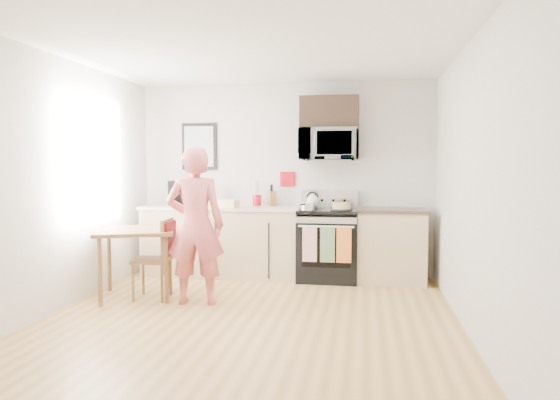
% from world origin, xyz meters
% --- Properties ---
extents(floor, '(4.60, 4.60, 0.00)m').
position_xyz_m(floor, '(0.00, 0.00, 0.00)').
color(floor, olive).
rests_on(floor, ground).
extents(back_wall, '(4.00, 0.04, 2.60)m').
position_xyz_m(back_wall, '(0.00, 2.30, 1.30)').
color(back_wall, beige).
rests_on(back_wall, floor).
extents(front_wall, '(4.00, 0.04, 2.60)m').
position_xyz_m(front_wall, '(0.00, -2.30, 1.30)').
color(front_wall, beige).
rests_on(front_wall, floor).
extents(left_wall, '(0.04, 4.60, 2.60)m').
position_xyz_m(left_wall, '(-2.00, 0.00, 1.30)').
color(left_wall, beige).
rests_on(left_wall, floor).
extents(right_wall, '(0.04, 4.60, 2.60)m').
position_xyz_m(right_wall, '(2.00, 0.00, 1.30)').
color(right_wall, beige).
rests_on(right_wall, floor).
extents(ceiling, '(4.00, 4.60, 0.04)m').
position_xyz_m(ceiling, '(0.00, 0.00, 2.60)').
color(ceiling, white).
rests_on(ceiling, back_wall).
extents(window, '(0.06, 1.40, 1.50)m').
position_xyz_m(window, '(-1.96, 0.80, 1.55)').
color(window, white).
rests_on(window, left_wall).
extents(cabinet_left, '(2.10, 0.60, 0.90)m').
position_xyz_m(cabinet_left, '(-0.80, 2.00, 0.45)').
color(cabinet_left, tan).
rests_on(cabinet_left, floor).
extents(countertop_left, '(2.14, 0.64, 0.04)m').
position_xyz_m(countertop_left, '(-0.80, 2.00, 0.92)').
color(countertop_left, beige).
rests_on(countertop_left, cabinet_left).
extents(cabinet_right, '(0.84, 0.60, 0.90)m').
position_xyz_m(cabinet_right, '(1.43, 2.00, 0.45)').
color(cabinet_right, tan).
rests_on(cabinet_right, floor).
extents(countertop_right, '(0.88, 0.64, 0.04)m').
position_xyz_m(countertop_right, '(1.43, 2.00, 0.92)').
color(countertop_right, black).
rests_on(countertop_right, cabinet_right).
extents(range, '(0.76, 0.70, 1.16)m').
position_xyz_m(range, '(0.63, 1.98, 0.44)').
color(range, black).
rests_on(range, floor).
extents(microwave, '(0.76, 0.51, 0.42)m').
position_xyz_m(microwave, '(0.63, 2.08, 1.76)').
color(microwave, silver).
rests_on(microwave, back_wall).
extents(upper_cabinet, '(0.76, 0.35, 0.40)m').
position_xyz_m(upper_cabinet, '(0.63, 2.12, 2.18)').
color(upper_cabinet, black).
rests_on(upper_cabinet, back_wall).
extents(wall_art, '(0.50, 0.04, 0.65)m').
position_xyz_m(wall_art, '(-1.20, 2.28, 1.75)').
color(wall_art, black).
rests_on(wall_art, back_wall).
extents(wall_trivet, '(0.20, 0.02, 0.20)m').
position_xyz_m(wall_trivet, '(0.05, 2.28, 1.30)').
color(wall_trivet, '#AB0E1C').
rests_on(wall_trivet, back_wall).
extents(person, '(0.67, 0.50, 1.69)m').
position_xyz_m(person, '(-0.69, 0.62, 0.85)').
color(person, '#C83737').
rests_on(person, floor).
extents(dining_table, '(0.92, 0.92, 0.77)m').
position_xyz_m(dining_table, '(-1.44, 0.77, 0.68)').
color(dining_table, brown).
rests_on(dining_table, floor).
extents(chair, '(0.45, 0.41, 0.90)m').
position_xyz_m(chair, '(-1.11, 0.74, 0.58)').
color(chair, brown).
rests_on(chair, floor).
extents(knife_block, '(0.14, 0.15, 0.20)m').
position_xyz_m(knife_block, '(-0.14, 2.15, 1.04)').
color(knife_block, brown).
rests_on(knife_block, countertop_left).
extents(utensil_crock, '(0.12, 0.12, 0.35)m').
position_xyz_m(utensil_crock, '(-0.35, 2.15, 1.08)').
color(utensil_crock, '#AB0E1C').
rests_on(utensil_crock, countertop_left).
extents(fruit_bowl, '(0.20, 0.20, 0.09)m').
position_xyz_m(fruit_bowl, '(-1.20, 2.09, 0.98)').
color(fruit_bowl, white).
rests_on(fruit_bowl, countertop_left).
extents(milk_carton, '(0.11, 0.11, 0.28)m').
position_xyz_m(milk_carton, '(-0.98, 2.02, 1.08)').
color(milk_carton, tan).
rests_on(milk_carton, countertop_left).
extents(coffee_maker, '(0.26, 0.31, 0.33)m').
position_xyz_m(coffee_maker, '(-1.45, 2.11, 1.10)').
color(coffee_maker, black).
rests_on(coffee_maker, countertop_left).
extents(bread_bag, '(0.31, 0.23, 0.10)m').
position_xyz_m(bread_bag, '(-0.65, 1.78, 0.99)').
color(bread_bag, '#E0C376').
rests_on(bread_bag, countertop_left).
extents(cake, '(0.28, 0.28, 0.09)m').
position_xyz_m(cake, '(0.81, 1.84, 0.97)').
color(cake, black).
rests_on(cake, range).
extents(kettle, '(0.17, 0.17, 0.22)m').
position_xyz_m(kettle, '(0.41, 2.11, 1.02)').
color(kettle, white).
rests_on(kettle, range).
extents(pot, '(0.18, 0.30, 0.09)m').
position_xyz_m(pot, '(0.39, 1.75, 0.97)').
color(pot, silver).
rests_on(pot, range).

